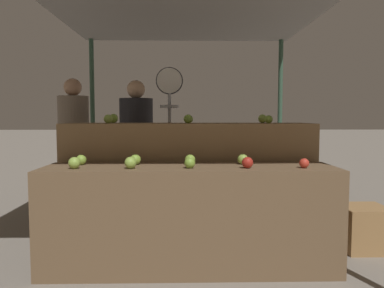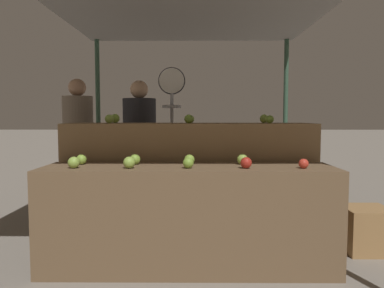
% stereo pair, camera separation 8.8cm
% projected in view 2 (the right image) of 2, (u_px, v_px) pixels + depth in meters
% --- Properties ---
extents(ground_plane, '(60.00, 60.00, 0.00)m').
position_uv_depth(ground_plane, '(189.00, 267.00, 2.92)').
color(ground_plane, gray).
extents(market_canopy, '(3.13, 4.05, 2.40)m').
position_uv_depth(market_canopy, '(190.00, 8.00, 3.79)').
color(market_canopy, '#33513D').
rests_on(market_canopy, ground_plane).
extents(display_counter_front, '(2.23, 0.55, 0.79)m').
position_uv_depth(display_counter_front, '(189.00, 217.00, 2.89)').
color(display_counter_front, brown).
rests_on(display_counter_front, ground_plane).
extents(display_counter_back, '(2.23, 0.55, 1.11)m').
position_uv_depth(display_counter_back, '(190.00, 183.00, 3.47)').
color(display_counter_back, olive).
rests_on(display_counter_back, ground_plane).
extents(apple_front_0, '(0.09, 0.09, 0.09)m').
position_uv_depth(apple_front_0, '(74.00, 162.00, 2.75)').
color(apple_front_0, '#8EB247').
rests_on(apple_front_0, display_counter_front).
extents(apple_front_1, '(0.09, 0.09, 0.09)m').
position_uv_depth(apple_front_1, '(129.00, 163.00, 2.75)').
color(apple_front_1, '#8EB247').
rests_on(apple_front_1, display_counter_front).
extents(apple_front_2, '(0.08, 0.08, 0.08)m').
position_uv_depth(apple_front_2, '(188.00, 163.00, 2.75)').
color(apple_front_2, '#7AA338').
rests_on(apple_front_2, display_counter_front).
extents(apple_front_3, '(0.08, 0.08, 0.08)m').
position_uv_depth(apple_front_3, '(246.00, 163.00, 2.74)').
color(apple_front_3, '#AD281E').
rests_on(apple_front_3, display_counter_front).
extents(apple_front_4, '(0.07, 0.07, 0.07)m').
position_uv_depth(apple_front_4, '(304.00, 164.00, 2.74)').
color(apple_front_4, red).
rests_on(apple_front_4, display_counter_front).
extents(apple_front_5, '(0.08, 0.08, 0.08)m').
position_uv_depth(apple_front_5, '(81.00, 159.00, 2.97)').
color(apple_front_5, '#84AD3D').
rests_on(apple_front_5, display_counter_front).
extents(apple_front_6, '(0.08, 0.08, 0.08)m').
position_uv_depth(apple_front_6, '(135.00, 159.00, 2.97)').
color(apple_front_6, '#84AD3D').
rests_on(apple_front_6, display_counter_front).
extents(apple_front_7, '(0.08, 0.08, 0.08)m').
position_uv_depth(apple_front_7, '(189.00, 160.00, 2.95)').
color(apple_front_7, '#84AD3D').
rests_on(apple_front_7, display_counter_front).
extents(apple_front_8, '(0.08, 0.08, 0.08)m').
position_uv_depth(apple_front_8, '(242.00, 159.00, 2.97)').
color(apple_front_8, '#8EB247').
rests_on(apple_front_8, display_counter_front).
extents(apple_back_0, '(0.08, 0.08, 0.08)m').
position_uv_depth(apple_back_0, '(109.00, 119.00, 3.33)').
color(apple_back_0, '#8EB247').
rests_on(apple_back_0, display_counter_back).
extents(apple_back_1, '(0.08, 0.08, 0.08)m').
position_uv_depth(apple_back_1, '(189.00, 119.00, 3.32)').
color(apple_back_1, '#7AA338').
rests_on(apple_back_1, display_counter_back).
extents(apple_back_2, '(0.07, 0.07, 0.07)m').
position_uv_depth(apple_back_2, '(270.00, 119.00, 3.32)').
color(apple_back_2, '#84AD3D').
rests_on(apple_back_2, display_counter_back).
extents(apple_back_3, '(0.09, 0.09, 0.09)m').
position_uv_depth(apple_back_3, '(115.00, 118.00, 3.53)').
color(apple_back_3, '#84AD3D').
rests_on(apple_back_3, display_counter_back).
extents(apple_back_4, '(0.07, 0.07, 0.07)m').
position_uv_depth(apple_back_4, '(190.00, 119.00, 3.53)').
color(apple_back_4, '#84AD3D').
rests_on(apple_back_4, display_counter_back).
extents(apple_back_5, '(0.08, 0.08, 0.08)m').
position_uv_depth(apple_back_5, '(264.00, 119.00, 3.53)').
color(apple_back_5, '#8EB247').
rests_on(apple_back_5, display_counter_back).
extents(produce_scale, '(0.29, 0.20, 1.70)m').
position_uv_depth(produce_scale, '(172.00, 110.00, 4.00)').
color(produce_scale, '#99999E').
rests_on(produce_scale, ground_plane).
extents(person_vendor_at_scale, '(0.47, 0.47, 1.59)m').
position_uv_depth(person_vendor_at_scale, '(140.00, 139.00, 4.38)').
color(person_vendor_at_scale, '#2D2D38').
rests_on(person_vendor_at_scale, ground_plane).
extents(person_customer_left, '(0.47, 0.47, 1.64)m').
position_uv_depth(person_customer_left, '(78.00, 135.00, 4.67)').
color(person_customer_left, '#2D2D38').
rests_on(person_customer_left, ground_plane).
extents(wooden_crate_side, '(0.39, 0.39, 0.39)m').
position_uv_depth(wooden_crate_side, '(366.00, 229.00, 3.25)').
color(wooden_crate_side, '#9E7547').
rests_on(wooden_crate_side, ground_plane).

